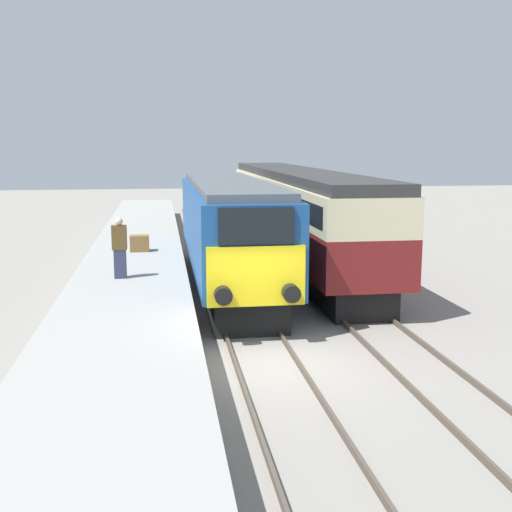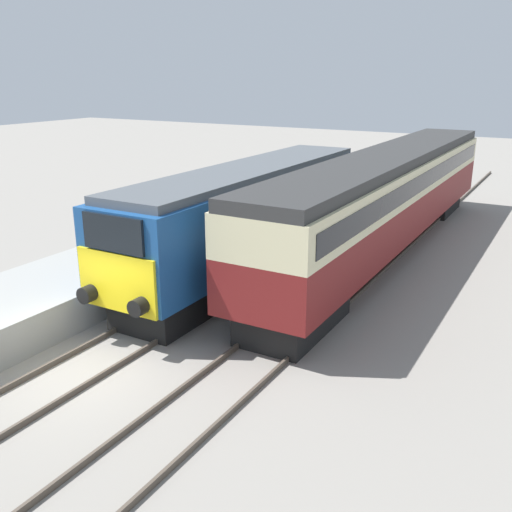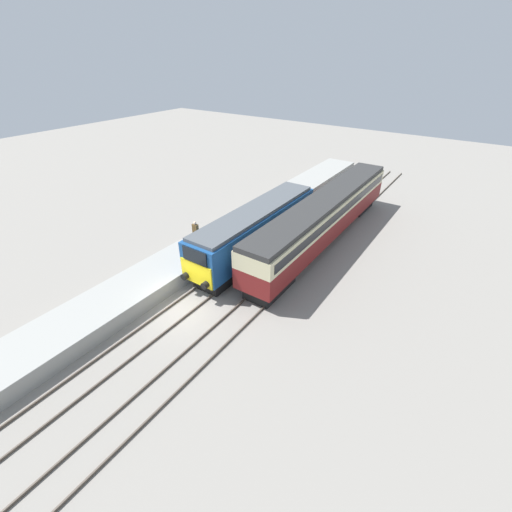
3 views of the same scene
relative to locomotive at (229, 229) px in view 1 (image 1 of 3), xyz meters
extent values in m
plane|color=gray|center=(0.00, -8.15, -2.10)|extent=(120.00, 120.00, 0.00)
cube|color=gray|center=(-3.30, -0.15, -1.58)|extent=(3.50, 50.00, 1.04)
cube|color=#4C4238|center=(-0.72, -3.15, -2.03)|extent=(0.07, 60.00, 0.14)
cube|color=#4C4238|center=(0.72, -3.15, -2.03)|extent=(0.07, 60.00, 0.14)
cube|color=#4C4238|center=(2.68, -3.15, -2.03)|extent=(0.07, 60.00, 0.14)
cube|color=#4C4238|center=(4.12, -3.15, -2.03)|extent=(0.07, 60.00, 0.14)
cube|color=black|center=(0.00, -4.02, -1.60)|extent=(2.03, 4.00, 1.00)
cube|color=black|center=(0.00, 4.10, -1.60)|extent=(2.03, 4.00, 1.00)
cube|color=navy|center=(0.00, 0.04, 0.17)|extent=(2.70, 13.12, 2.53)
cube|color=yellow|center=(0.00, -6.56, -0.34)|extent=(2.48, 0.10, 1.52)
cube|color=black|center=(0.00, -6.56, 0.93)|extent=(1.89, 0.10, 0.91)
cube|color=#4C5156|center=(0.00, 0.04, 1.55)|extent=(2.38, 12.60, 0.24)
cylinder|color=black|center=(-0.85, -6.77, -0.75)|extent=(0.44, 0.35, 0.44)
cylinder|color=black|center=(0.85, -6.77, -0.75)|extent=(0.44, 0.35, 0.44)
cube|color=black|center=(3.40, -3.38, -1.63)|extent=(1.89, 3.60, 0.95)
cube|color=black|center=(3.40, 12.83, -1.63)|extent=(1.89, 3.60, 0.95)
cube|color=maroon|center=(3.40, 4.72, -0.41)|extent=(2.70, 20.61, 1.48)
cube|color=beige|center=(3.40, 4.72, 0.90)|extent=(2.71, 20.61, 1.16)
cube|color=black|center=(3.40, 4.72, 0.90)|extent=(2.75, 19.78, 0.64)
cube|color=#2D2D2D|center=(3.40, 4.72, 1.66)|extent=(2.48, 20.61, 0.36)
cube|color=#2D334C|center=(-3.56, -2.78, -0.63)|extent=(0.36, 0.24, 0.87)
cube|color=brown|center=(-3.56, -2.78, 0.17)|extent=(0.44, 0.26, 0.73)
sphere|color=beige|center=(-3.56, -2.78, 0.65)|extent=(0.24, 0.24, 0.24)
cube|color=brown|center=(-3.15, 2.12, -0.76)|extent=(0.70, 0.56, 0.60)
camera|label=1|loc=(-2.30, -22.04, 2.91)|focal=45.00mm
camera|label=2|loc=(9.65, -16.43, 4.64)|focal=40.00mm
camera|label=3|loc=(12.94, -18.93, 11.58)|focal=24.00mm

